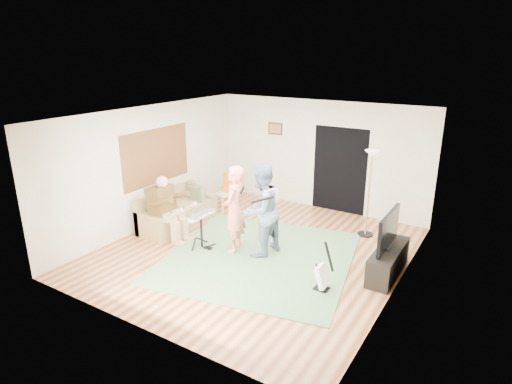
{
  "coord_description": "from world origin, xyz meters",
  "views": [
    {
      "loc": [
        4.09,
        -6.59,
        3.8
      ],
      "look_at": [
        -0.17,
        0.3,
        1.12
      ],
      "focal_mm": 30.0,
      "sensor_mm": 36.0,
      "label": 1
    }
  ],
  "objects_px": {
    "drum_kit": "(201,233)",
    "tv_cabinet": "(388,261)",
    "dining_chair": "(224,197)",
    "television": "(388,230)",
    "sofa": "(175,214)",
    "singer": "(234,209)",
    "torchiere_lamp": "(370,178)",
    "guitarist": "(261,210)",
    "guitar_spare": "(323,276)"
  },
  "relations": [
    {
      "from": "drum_kit",
      "to": "tv_cabinet",
      "type": "distance_m",
      "value": 3.61
    },
    {
      "from": "dining_chair",
      "to": "television",
      "type": "bearing_deg",
      "value": -0.68
    },
    {
      "from": "sofa",
      "to": "dining_chair",
      "type": "relative_size",
      "value": 2.16
    },
    {
      "from": "tv_cabinet",
      "to": "sofa",
      "type": "bearing_deg",
      "value": -177.13
    },
    {
      "from": "singer",
      "to": "torchiere_lamp",
      "type": "bearing_deg",
      "value": 119.0
    },
    {
      "from": "singer",
      "to": "tv_cabinet",
      "type": "bearing_deg",
      "value": 84.78
    },
    {
      "from": "guitarist",
      "to": "television",
      "type": "xyz_separation_m",
      "value": [
        2.29,
        0.5,
        -0.06
      ]
    },
    {
      "from": "guitar_spare",
      "to": "dining_chair",
      "type": "bearing_deg",
      "value": 147.99
    },
    {
      "from": "sofa",
      "to": "singer",
      "type": "xyz_separation_m",
      "value": [
        1.92,
        -0.4,
        0.61
      ]
    },
    {
      "from": "sofa",
      "to": "drum_kit",
      "type": "height_order",
      "value": "sofa"
    },
    {
      "from": "television",
      "to": "guitarist",
      "type": "bearing_deg",
      "value": -167.57
    },
    {
      "from": "singer",
      "to": "guitar_spare",
      "type": "bearing_deg",
      "value": 59.49
    },
    {
      "from": "singer",
      "to": "sofa",
      "type": "bearing_deg",
      "value": -119.54
    },
    {
      "from": "dining_chair",
      "to": "sofa",
      "type": "bearing_deg",
      "value": -90.41
    },
    {
      "from": "drum_kit",
      "to": "sofa",
      "type": "bearing_deg",
      "value": 153.19
    },
    {
      "from": "torchiere_lamp",
      "to": "tv_cabinet",
      "type": "height_order",
      "value": "torchiere_lamp"
    },
    {
      "from": "guitar_spare",
      "to": "dining_chair",
      "type": "relative_size",
      "value": 0.99
    },
    {
      "from": "sofa",
      "to": "guitar_spare",
      "type": "distance_m",
      "value": 4.11
    },
    {
      "from": "singer",
      "to": "television",
      "type": "relative_size",
      "value": 1.57
    },
    {
      "from": "guitar_spare",
      "to": "television",
      "type": "xyz_separation_m",
      "value": [
        0.72,
        1.11,
        0.6
      ]
    },
    {
      "from": "singer",
      "to": "television",
      "type": "xyz_separation_m",
      "value": [
        2.82,
        0.64,
        -0.02
      ]
    },
    {
      "from": "sofa",
      "to": "television",
      "type": "xyz_separation_m",
      "value": [
        4.74,
        0.24,
        0.59
      ]
    },
    {
      "from": "dining_chair",
      "to": "tv_cabinet",
      "type": "height_order",
      "value": "dining_chair"
    },
    {
      "from": "singer",
      "to": "dining_chair",
      "type": "xyz_separation_m",
      "value": [
        -1.55,
        1.81,
        -0.55
      ]
    },
    {
      "from": "tv_cabinet",
      "to": "television",
      "type": "height_order",
      "value": "television"
    },
    {
      "from": "tv_cabinet",
      "to": "television",
      "type": "relative_size",
      "value": 1.26
    },
    {
      "from": "dining_chair",
      "to": "television",
      "type": "distance_m",
      "value": 4.55
    },
    {
      "from": "sofa",
      "to": "torchiere_lamp",
      "type": "relative_size",
      "value": 1.03
    },
    {
      "from": "sofa",
      "to": "tv_cabinet",
      "type": "relative_size",
      "value": 1.38
    },
    {
      "from": "guitarist",
      "to": "television",
      "type": "bearing_deg",
      "value": 111.86
    },
    {
      "from": "singer",
      "to": "tv_cabinet",
      "type": "distance_m",
      "value": 3.0
    },
    {
      "from": "guitar_spare",
      "to": "torchiere_lamp",
      "type": "height_order",
      "value": "torchiere_lamp"
    },
    {
      "from": "torchiere_lamp",
      "to": "sofa",
      "type": "bearing_deg",
      "value": -156.28
    },
    {
      "from": "dining_chair",
      "to": "singer",
      "type": "bearing_deg",
      "value": -35.09
    },
    {
      "from": "guitar_spare",
      "to": "television",
      "type": "relative_size",
      "value": 0.8
    },
    {
      "from": "guitarist",
      "to": "guitar_spare",
      "type": "bearing_deg",
      "value": 78.2
    },
    {
      "from": "torchiere_lamp",
      "to": "television",
      "type": "distance_m",
      "value": 1.75
    },
    {
      "from": "television",
      "to": "dining_chair",
      "type": "bearing_deg",
      "value": 165.04
    },
    {
      "from": "drum_kit",
      "to": "dining_chair",
      "type": "height_order",
      "value": "dining_chair"
    },
    {
      "from": "tv_cabinet",
      "to": "singer",
      "type": "bearing_deg",
      "value": -167.43
    },
    {
      "from": "sofa",
      "to": "tv_cabinet",
      "type": "xyz_separation_m",
      "value": [
        4.79,
        0.24,
        -0.01
      ]
    },
    {
      "from": "guitar_spare",
      "to": "torchiere_lamp",
      "type": "relative_size",
      "value": 0.47
    },
    {
      "from": "sofa",
      "to": "torchiere_lamp",
      "type": "height_order",
      "value": "torchiere_lamp"
    },
    {
      "from": "television",
      "to": "singer",
      "type": "bearing_deg",
      "value": -167.22
    },
    {
      "from": "drum_kit",
      "to": "television",
      "type": "relative_size",
      "value": 0.67
    },
    {
      "from": "dining_chair",
      "to": "guitarist",
      "type": "bearing_deg",
      "value": -24.5
    },
    {
      "from": "guitar_spare",
      "to": "tv_cabinet",
      "type": "xyz_separation_m",
      "value": [
        0.77,
        1.11,
        -0.0
      ]
    },
    {
      "from": "drum_kit",
      "to": "guitar_spare",
      "type": "xyz_separation_m",
      "value": [
        2.73,
        -0.22,
        -0.07
      ]
    },
    {
      "from": "guitar_spare",
      "to": "torchiere_lamp",
      "type": "xyz_separation_m",
      "value": [
        -0.11,
        2.59,
        1.03
      ]
    },
    {
      "from": "dining_chair",
      "to": "television",
      "type": "xyz_separation_m",
      "value": [
        4.37,
        -1.17,
        0.53
      ]
    }
  ]
}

